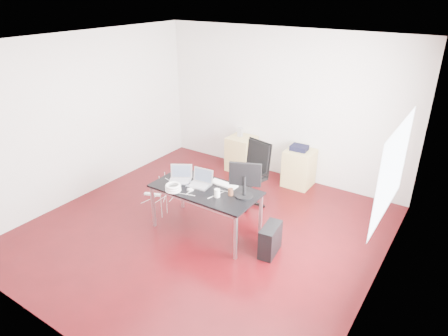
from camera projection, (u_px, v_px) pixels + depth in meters
The scene contains 18 objects.
room_shell at pixel (205, 146), 5.58m from camera, with size 5.00×5.00×5.00m.
desk at pixel (206, 192), 5.90m from camera, with size 1.60×0.80×0.73m.
office_chair at pixel (252, 171), 6.74m from camera, with size 0.57×0.59×1.08m.
filing_cabinet_left at pixel (241, 153), 8.08m from camera, with size 0.50×0.50×0.70m, color tan.
filing_cabinet_right at pixel (299, 168), 7.44m from camera, with size 0.50×0.50×0.70m, color tan.
pc_tower at pixel (270, 240), 5.57m from camera, with size 0.20×0.45×0.44m, color black.
wastebasket at pixel (255, 170), 7.85m from camera, with size 0.24×0.24×0.28m, color black.
power_strip at pixel (152, 194), 7.20m from camera, with size 0.30×0.06×0.04m, color white.
laptop_left at pixel (180, 177), 6.09m from camera, with size 0.41×0.39×0.23m.
laptop_right at pixel (200, 182), 5.96m from camera, with size 0.35×0.28×0.23m.
monitor at pixel (245, 178), 5.55m from camera, with size 0.44×0.26×0.51m.
keyboard at pixel (224, 184), 5.98m from camera, with size 0.44×0.14×0.02m, color white.
cup_white at pixel (217, 193), 5.62m from camera, with size 0.08×0.08×0.12m, color white.
cup_brown at pixel (231, 192), 5.67m from camera, with size 0.08×0.08×0.10m, color #552F1D.
cable_coil at pixel (173, 188), 5.78m from camera, with size 0.24×0.24×0.11m.
power_adapter at pixel (190, 190), 5.81m from camera, with size 0.07×0.07×0.03m, color white.
speaker at pixel (240, 132), 7.94m from camera, with size 0.09×0.08×0.18m, color #9E9E9E.
navy_garment at pixel (299, 148), 7.29m from camera, with size 0.30×0.24×0.09m, color black.
Camera 1 is at (3.15, -4.17, 3.47)m, focal length 32.00 mm.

